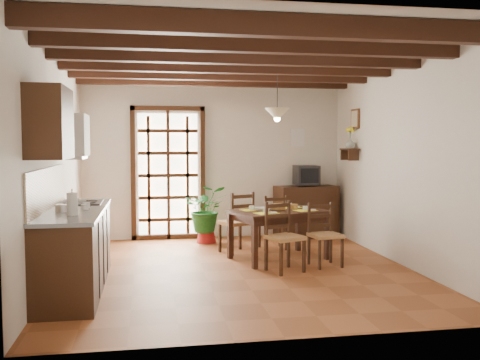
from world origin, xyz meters
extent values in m
plane|color=brown|center=(0.00, 0.00, 0.00)|extent=(5.00, 5.00, 0.00)
cube|color=silver|center=(0.00, 2.50, 1.40)|extent=(4.50, 0.02, 2.80)
cube|color=silver|center=(0.00, -2.50, 1.40)|extent=(4.50, 0.02, 2.80)
cube|color=silver|center=(-2.25, 0.00, 1.40)|extent=(0.02, 5.00, 2.80)
cube|color=silver|center=(2.25, 0.00, 1.40)|extent=(0.02, 5.00, 2.80)
cube|color=white|center=(0.00, 0.00, 2.80)|extent=(4.50, 5.00, 0.02)
cube|color=black|center=(0.00, -2.10, 2.69)|extent=(4.50, 0.14, 0.20)
cube|color=black|center=(0.00, -1.26, 2.69)|extent=(4.50, 0.14, 0.20)
cube|color=black|center=(0.00, -0.42, 2.69)|extent=(4.50, 0.14, 0.20)
cube|color=black|center=(0.00, 0.42, 2.69)|extent=(4.50, 0.14, 0.20)
cube|color=black|center=(0.00, 1.26, 2.69)|extent=(4.50, 0.14, 0.20)
cube|color=black|center=(0.00, 2.10, 2.69)|extent=(4.50, 0.14, 0.20)
cube|color=white|center=(-0.80, 2.49, 1.10)|extent=(1.01, 0.02, 2.11)
cube|color=black|center=(-0.80, 2.44, 2.24)|extent=(1.26, 0.10, 0.08)
cube|color=black|center=(-1.39, 2.44, 1.10)|extent=(0.08, 0.10, 2.28)
cube|color=black|center=(-0.21, 2.44, 1.10)|extent=(0.08, 0.10, 2.28)
cube|color=black|center=(-0.80, 2.42, 1.10)|extent=(1.01, 0.03, 2.02)
cube|color=black|center=(-1.95, -0.60, 0.44)|extent=(0.60, 2.20, 0.88)
cube|color=slate|center=(-1.95, -0.60, 0.90)|extent=(0.64, 2.25, 0.04)
cube|color=tan|center=(-2.23, -0.60, 1.13)|extent=(0.02, 2.20, 0.50)
cube|color=black|center=(-2.08, -1.30, 1.85)|extent=(0.35, 0.80, 0.70)
cube|color=white|center=(-2.05, -0.05, 1.75)|extent=(0.38, 0.60, 0.50)
cube|color=silver|center=(-2.05, -0.05, 1.48)|extent=(0.32, 0.55, 0.04)
cube|color=black|center=(-1.95, -0.05, 0.93)|extent=(0.50, 0.55, 0.02)
cylinder|color=white|center=(-1.90, -1.15, 1.03)|extent=(0.11, 0.11, 0.24)
cylinder|color=silver|center=(-2.05, -0.85, 0.95)|extent=(0.14, 0.14, 0.10)
cube|color=black|center=(0.68, 0.56, 0.68)|extent=(1.49, 1.20, 0.05)
cube|color=black|center=(0.68, 0.56, 0.61)|extent=(1.34, 1.08, 0.09)
cube|color=black|center=(1.13, 1.09, 0.33)|extent=(0.08, 0.08, 0.65)
cube|color=black|center=(0.01, 0.72, 0.33)|extent=(0.08, 0.08, 0.65)
cube|color=black|center=(1.35, 0.41, 0.33)|extent=(0.08, 0.08, 0.65)
cube|color=black|center=(0.24, 0.03, 0.33)|extent=(0.08, 0.08, 0.65)
cube|color=#A97B48|center=(0.59, -0.18, 0.44)|extent=(0.53, 0.52, 0.05)
cube|color=black|center=(0.53, -0.02, 0.67)|extent=(0.40, 0.18, 0.45)
cube|color=black|center=(0.59, -0.18, 0.22)|extent=(0.50, 0.49, 0.44)
cube|color=#A97B48|center=(1.20, 0.03, 0.42)|extent=(0.44, 0.43, 0.05)
cube|color=black|center=(1.18, 0.18, 0.63)|extent=(0.39, 0.09, 0.43)
cube|color=black|center=(1.20, 0.03, 0.21)|extent=(0.42, 0.40, 0.42)
cube|color=#A97B48|center=(0.16, 1.10, 0.46)|extent=(0.56, 0.55, 0.05)
cube|color=black|center=(0.23, 0.94, 0.69)|extent=(0.41, 0.21, 0.47)
cube|color=black|center=(0.16, 1.10, 0.23)|extent=(0.53, 0.52, 0.46)
cube|color=#A97B48|center=(0.77, 1.30, 0.42)|extent=(0.42, 0.40, 0.05)
cube|color=black|center=(0.79, 1.14, 0.64)|extent=(0.39, 0.06, 0.43)
cube|color=black|center=(0.77, 1.30, 0.21)|extent=(0.40, 0.38, 0.42)
cube|color=yellow|center=(0.36, 0.36, 0.65)|extent=(0.29, 0.22, 0.01)
cube|color=yellow|center=(1.00, 0.36, 0.65)|extent=(0.29, 0.22, 0.01)
cube|color=yellow|center=(0.36, 0.77, 0.65)|extent=(0.29, 0.22, 0.01)
cube|color=yellow|center=(1.00, 0.77, 0.65)|extent=(0.29, 0.22, 0.01)
cylinder|color=olive|center=(0.68, 0.56, 0.70)|extent=(0.20, 0.20, 0.08)
imported|color=white|center=(0.45, 0.53, 0.73)|extent=(0.26, 0.26, 0.05)
cube|color=black|center=(1.59, 2.23, 0.45)|extent=(1.12, 0.63, 0.90)
cube|color=black|center=(1.59, 2.23, 1.09)|extent=(0.41, 0.37, 0.34)
cube|color=black|center=(1.59, 2.05, 1.09)|extent=(0.32, 0.03, 0.25)
cube|color=white|center=(1.50, 2.48, 1.75)|extent=(0.25, 0.03, 0.32)
cone|color=maroon|center=(-0.20, 1.97, 0.11)|extent=(0.33, 0.33, 0.20)
imported|color=#144C19|center=(-0.20, 1.97, 0.57)|extent=(1.87, 1.62, 2.02)
cube|color=black|center=(2.14, 1.60, 1.55)|extent=(0.20, 0.42, 0.03)
cube|color=black|center=(2.14, 1.43, 1.46)|extent=(0.18, 0.03, 0.18)
cube|color=black|center=(2.14, 1.77, 1.46)|extent=(0.18, 0.03, 0.18)
imported|color=#B2BFB2|center=(2.14, 1.60, 1.65)|extent=(0.15, 0.15, 0.15)
sphere|color=yellow|center=(2.14, 1.60, 1.86)|extent=(0.14, 0.14, 0.14)
cylinder|color=#144C19|center=(2.14, 1.60, 1.71)|extent=(0.01, 0.01, 0.28)
cube|color=brown|center=(2.23, 1.60, 2.05)|extent=(0.03, 0.32, 0.32)
cube|color=#C3B292|center=(2.21, 1.60, 2.05)|extent=(0.01, 0.26, 0.26)
cylinder|color=black|center=(0.68, 0.66, 2.45)|extent=(0.01, 0.01, 0.70)
cone|color=beige|center=(0.68, 0.66, 2.08)|extent=(0.36, 0.36, 0.14)
sphere|color=#FFD88C|center=(0.68, 0.66, 2.00)|extent=(0.09, 0.09, 0.09)
camera|label=1|loc=(-1.13, -6.77, 1.66)|focal=40.00mm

